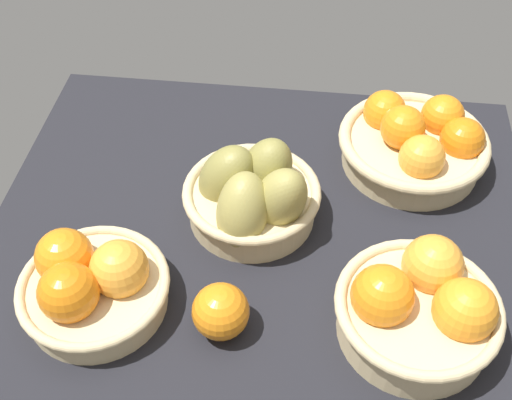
# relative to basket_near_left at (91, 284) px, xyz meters

# --- Properties ---
(market_tray) EXTENTS (0.84, 0.72, 0.03)m
(market_tray) POSITION_rel_basket_near_left_xyz_m (0.21, 0.16, -0.06)
(market_tray) COLOR black
(market_tray) RESTS_ON ground
(basket_near_left) EXTENTS (0.21, 0.21, 0.11)m
(basket_near_left) POSITION_rel_basket_near_left_xyz_m (0.00, 0.00, 0.00)
(basket_near_left) COLOR #D3BC8C
(basket_near_left) RESTS_ON market_tray
(basket_center_pears) EXTENTS (0.22, 0.23, 0.15)m
(basket_center_pears) POSITION_rel_basket_near_left_xyz_m (0.20, 0.18, 0.01)
(basket_center_pears) COLOR #D3BC8C
(basket_center_pears) RESTS_ON market_tray
(basket_far_right) EXTENTS (0.25, 0.25, 0.11)m
(basket_far_right) POSITION_rel_basket_near_left_xyz_m (0.45, 0.34, 0.00)
(basket_far_right) COLOR #D3BC8C
(basket_far_right) RESTS_ON market_tray
(basket_near_right) EXTENTS (0.22, 0.22, 0.12)m
(basket_near_right) POSITION_rel_basket_near_left_xyz_m (0.44, 0.01, 0.01)
(basket_near_right) COLOR #D3BC8C
(basket_near_right) RESTS_ON market_tray
(loose_orange_front_gap) EXTENTS (0.08, 0.08, 0.08)m
(loose_orange_front_gap) POSITION_rel_basket_near_left_xyz_m (0.18, -0.02, -0.00)
(loose_orange_front_gap) COLOR orange
(loose_orange_front_gap) RESTS_ON market_tray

